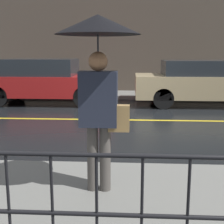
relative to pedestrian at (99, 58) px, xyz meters
name	(u,v)px	position (x,y,z in m)	size (l,w,h in m)	color
ground_plane	(121,120)	(0.11, 4.48, -1.68)	(80.00, 80.00, 0.00)	black
sidewalk_near	(107,207)	(0.11, -0.30, -1.61)	(28.00, 2.45, 0.13)	slate
sidewalk_far	(125,95)	(0.11, 8.86, -1.61)	(28.00, 1.67, 0.13)	slate
lane_marking	(121,120)	(0.11, 4.48, -1.67)	(25.20, 0.12, 0.01)	gold
building_storefront	(126,22)	(0.11, 9.85, 1.29)	(28.00, 0.30, 5.94)	#4C4238
railing_foreground	(97,194)	(0.11, -1.27, -0.99)	(12.00, 0.04, 0.88)	black
pedestrian	(99,58)	(0.00, 0.00, 0.00)	(0.94, 0.94, 2.01)	#4C4742
car_red	(45,81)	(-2.56, 7.00, -0.90)	(4.50, 1.79, 1.51)	maroon
car_tan	(203,82)	(2.72, 7.00, -0.92)	(4.51, 1.87, 1.47)	tan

